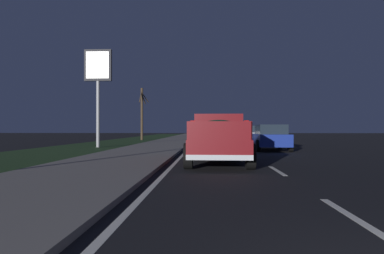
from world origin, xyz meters
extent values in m
plane|color=black|center=(27.00, 0.00, 0.00)|extent=(144.00, 144.00, 0.00)
cube|color=slate|center=(27.00, 5.70, 0.06)|extent=(108.00, 4.00, 0.12)
cube|color=#1E3819|center=(27.00, 10.70, 0.00)|extent=(108.00, 6.00, 0.01)
cube|color=silver|center=(3.38, 0.00, 0.00)|extent=(2.40, 0.14, 0.01)
cube|color=silver|center=(8.98, 0.00, 0.00)|extent=(2.40, 0.14, 0.01)
cube|color=silver|center=(15.73, 0.00, 0.00)|extent=(2.40, 0.14, 0.01)
cube|color=silver|center=(20.77, 0.00, 0.00)|extent=(2.40, 0.14, 0.01)
cube|color=silver|center=(26.54, 0.00, 0.00)|extent=(2.40, 0.14, 0.01)
cube|color=silver|center=(31.85, 0.00, 0.00)|extent=(2.40, 0.14, 0.01)
cube|color=silver|center=(37.01, 0.00, 0.00)|extent=(2.40, 0.14, 0.01)
cube|color=silver|center=(43.78, 0.00, 0.00)|extent=(2.40, 0.14, 0.01)
cube|color=silver|center=(50.56, 0.00, 0.00)|extent=(2.40, 0.14, 0.01)
cube|color=silver|center=(56.44, 0.00, 0.00)|extent=(2.40, 0.14, 0.01)
cube|color=silver|center=(62.76, 0.00, 0.00)|extent=(2.40, 0.14, 0.01)
cube|color=silver|center=(67.97, 0.00, 0.00)|extent=(2.40, 0.14, 0.01)
cube|color=silver|center=(74.65, 0.00, 0.00)|extent=(2.40, 0.14, 0.01)
cube|color=silver|center=(80.02, 0.00, 0.00)|extent=(2.40, 0.14, 0.01)
cube|color=silver|center=(27.00, 3.40, 0.00)|extent=(108.00, 0.14, 0.01)
cube|color=maroon|center=(11.09, 1.75, 0.67)|extent=(5.44, 2.11, 0.60)
cube|color=maroon|center=(12.28, 1.72, 1.42)|extent=(2.20, 1.89, 0.90)
cube|color=#1E2833|center=(11.23, 1.75, 1.47)|extent=(0.07, 1.44, 0.50)
cube|color=maroon|center=(10.03, 2.71, 1.25)|extent=(3.03, 0.14, 0.56)
cube|color=maroon|center=(9.99, 0.83, 1.25)|extent=(3.03, 0.14, 0.56)
cube|color=maroon|center=(8.43, 1.81, 1.25)|extent=(0.12, 1.88, 0.56)
cube|color=silver|center=(8.43, 1.81, 0.45)|extent=(0.16, 2.00, 0.16)
cube|color=red|center=(8.46, 2.61, 1.45)|extent=(0.06, 0.14, 0.20)
cube|color=red|center=(8.42, 1.01, 1.45)|extent=(0.06, 0.14, 0.20)
ellipsoid|color=#193823|center=(10.01, 1.77, 1.29)|extent=(2.62, 1.57, 0.64)
sphere|color=silver|center=(10.52, 2.12, 1.15)|extent=(0.40, 0.40, 0.40)
sphere|color=beige|center=(9.40, 1.49, 1.13)|extent=(0.34, 0.34, 0.34)
cylinder|color=black|center=(12.89, 2.71, 0.42)|extent=(0.84, 0.28, 0.84)
cylinder|color=black|center=(12.85, 0.71, 0.42)|extent=(0.84, 0.28, 0.84)
cylinder|color=black|center=(9.33, 2.79, 0.42)|extent=(0.84, 0.28, 0.84)
cylinder|color=black|center=(9.29, 0.79, 0.42)|extent=(0.84, 0.28, 0.84)
cube|color=navy|center=(19.40, -1.60, 0.63)|extent=(4.41, 1.83, 0.70)
cube|color=#1E2833|center=(19.15, -1.59, 1.26)|extent=(2.47, 1.60, 0.56)
cylinder|color=black|center=(20.90, -0.71, 0.34)|extent=(0.68, 0.22, 0.68)
cylinder|color=black|center=(20.89, -2.51, 0.34)|extent=(0.68, 0.22, 0.68)
cylinder|color=black|center=(17.91, -0.69, 0.34)|extent=(0.68, 0.22, 0.68)
cylinder|color=black|center=(17.90, -2.49, 0.34)|extent=(0.68, 0.22, 0.68)
cube|color=red|center=(17.25, -1.58, 0.68)|extent=(0.09, 1.51, 0.10)
cube|color=silver|center=(28.54, -1.98, 0.63)|extent=(4.40, 1.81, 0.70)
cube|color=#1E2833|center=(28.29, -1.99, 1.26)|extent=(2.47, 1.59, 0.56)
cylinder|color=black|center=(30.03, -1.08, 0.34)|extent=(0.68, 0.22, 0.68)
cylinder|color=black|center=(30.04, -2.88, 0.34)|extent=(0.68, 0.22, 0.68)
cylinder|color=black|center=(27.04, -1.09, 0.34)|extent=(0.68, 0.22, 0.68)
cylinder|color=black|center=(27.04, -2.89, 0.34)|extent=(0.68, 0.22, 0.68)
cube|color=red|center=(26.39, -1.99, 0.68)|extent=(0.08, 1.51, 0.10)
cube|color=#B2B5BA|center=(38.31, 1.91, 0.63)|extent=(4.41, 1.82, 0.70)
cube|color=#1E2833|center=(38.06, 1.91, 1.26)|extent=(2.47, 1.60, 0.56)
cylinder|color=black|center=(39.80, 2.82, 0.34)|extent=(0.68, 0.22, 0.68)
cylinder|color=black|center=(39.81, 1.02, 0.34)|extent=(0.68, 0.22, 0.68)
cylinder|color=black|center=(36.81, 2.80, 0.34)|extent=(0.68, 0.22, 0.68)
cylinder|color=black|center=(36.82, 1.00, 0.34)|extent=(0.68, 0.22, 0.68)
cube|color=red|center=(36.16, 1.90, 0.68)|extent=(0.09, 1.51, 0.10)
cylinder|color=#99999E|center=(22.05, 9.83, 3.41)|extent=(0.24, 0.24, 6.83)
cube|color=black|center=(22.05, 9.83, 5.73)|extent=(0.24, 1.90, 2.20)
cube|color=silver|center=(21.92, 9.83, 5.73)|extent=(0.04, 1.60, 1.87)
cylinder|color=#423323|center=(37.70, 9.76, 2.97)|extent=(0.28, 0.28, 5.95)
cylinder|color=#423323|center=(38.27, 9.66, 4.73)|extent=(1.22, 0.31, 1.15)
cylinder|color=#423323|center=(38.18, 9.47, 4.92)|extent=(1.00, 0.71, 1.15)
cylinder|color=#423323|center=(37.25, 9.81, 4.98)|extent=(0.99, 0.21, 1.51)
camera|label=1|loc=(-2.00, 2.13, 1.31)|focal=32.74mm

